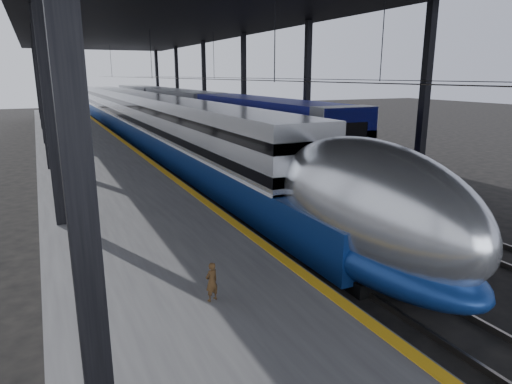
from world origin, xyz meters
TOP-DOWN VIEW (x-y plane):
  - ground at (0.00, 0.00)m, footprint 160.00×160.00m
  - platform at (-3.50, 20.00)m, footprint 6.00×80.00m
  - yellow_strip at (-0.70, 20.00)m, footprint 0.30×80.00m
  - rails at (4.50, 20.00)m, footprint 6.52×80.00m
  - canopy at (1.90, 20.00)m, footprint 18.00×75.00m
  - tgv_train at (2.00, 26.82)m, footprint 2.91×65.20m
  - second_train at (7.00, 34.09)m, footprint 3.10×56.05m
  - child at (-3.17, -2.08)m, footprint 0.37×0.31m

SIDE VIEW (x-z plane):
  - ground at x=0.00m, z-range 0.00..0.00m
  - rails at x=4.50m, z-range 0.00..0.16m
  - platform at x=-3.50m, z-range 0.00..1.00m
  - yellow_strip at x=-0.70m, z-range 1.00..1.01m
  - child at x=-3.17m, z-range 1.00..1.87m
  - tgv_train at x=2.00m, z-range -0.14..4.04m
  - second_train at x=7.00m, z-range 0.03..4.30m
  - canopy at x=1.90m, z-range 4.38..13.85m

